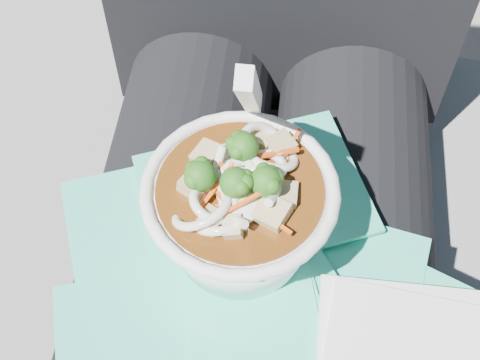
# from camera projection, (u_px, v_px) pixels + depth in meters

# --- Properties ---
(stone_ledge) EXTENTS (1.05, 0.60, 0.45)m
(stone_ledge) POSITION_uv_depth(u_px,v_px,m) (262.00, 282.00, 0.91)
(stone_ledge) COLOR slate
(stone_ledge) RESTS_ON ground
(lap) EXTENTS (0.31, 0.48, 0.15)m
(lap) POSITION_uv_depth(u_px,v_px,m) (255.00, 292.00, 0.58)
(lap) COLOR black
(lap) RESTS_ON stone_ledge
(person_body) EXTENTS (0.34, 0.94, 1.00)m
(person_body) POSITION_uv_depth(u_px,v_px,m) (265.00, 187.00, 0.61)
(person_body) COLOR black
(person_body) RESTS_ON ground
(plastic_bag) EXTENTS (0.36, 0.38, 0.02)m
(plastic_bag) POSITION_uv_depth(u_px,v_px,m) (252.00, 339.00, 0.46)
(plastic_bag) COLOR #2FC5A0
(plastic_bag) RESTS_ON lap
(udon_bowl) EXTENTS (0.16, 0.16, 0.19)m
(udon_bowl) POSITION_uv_depth(u_px,v_px,m) (240.00, 207.00, 0.46)
(udon_bowl) COLOR white
(udon_bowl) RESTS_ON plastic_bag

